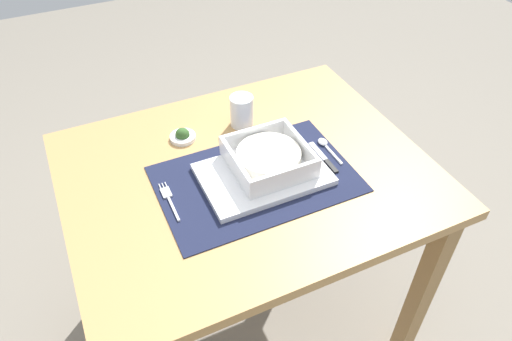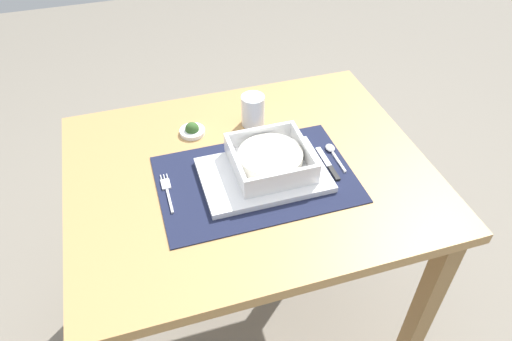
# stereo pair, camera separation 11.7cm
# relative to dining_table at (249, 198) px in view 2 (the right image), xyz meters

# --- Properties ---
(ground_plane) EXTENTS (6.00, 6.00, 0.00)m
(ground_plane) POSITION_rel_dining_table_xyz_m (0.00, 0.00, -0.61)
(ground_plane) COLOR gray
(dining_table) EXTENTS (0.92, 0.74, 0.72)m
(dining_table) POSITION_rel_dining_table_xyz_m (0.00, 0.00, 0.00)
(dining_table) COLOR #B2844C
(dining_table) RESTS_ON ground
(placemat) EXTENTS (0.49, 0.32, 0.00)m
(placemat) POSITION_rel_dining_table_xyz_m (0.01, -0.04, 0.11)
(placemat) COLOR #191E38
(placemat) RESTS_ON dining_table
(serving_plate) EXTENTS (0.31, 0.21, 0.02)m
(serving_plate) POSITION_rel_dining_table_xyz_m (0.03, -0.04, 0.12)
(serving_plate) COLOR white
(serving_plate) RESTS_ON placemat
(porridge_bowl) EXTENTS (0.19, 0.19, 0.06)m
(porridge_bowl) POSITION_rel_dining_table_xyz_m (0.05, -0.03, 0.15)
(porridge_bowl) COLOR white
(porridge_bowl) RESTS_ON serving_plate
(fork) EXTENTS (0.02, 0.14, 0.00)m
(fork) POSITION_rel_dining_table_xyz_m (-0.21, -0.02, 0.11)
(fork) COLOR silver
(fork) RESTS_ON placemat
(spoon) EXTENTS (0.02, 0.11, 0.01)m
(spoon) POSITION_rel_dining_table_xyz_m (0.23, -0.00, 0.11)
(spoon) COLOR silver
(spoon) RESTS_ON placemat
(butter_knife) EXTENTS (0.01, 0.13, 0.01)m
(butter_knife) POSITION_rel_dining_table_xyz_m (0.20, -0.05, 0.11)
(butter_knife) COLOR black
(butter_knife) RESTS_ON placemat
(drinking_glass) EXTENTS (0.07, 0.07, 0.09)m
(drinking_glass) POSITION_rel_dining_table_xyz_m (0.07, 0.18, 0.15)
(drinking_glass) COLOR white
(drinking_glass) RESTS_ON dining_table
(condiment_saucer) EXTENTS (0.07, 0.07, 0.04)m
(condiment_saucer) POSITION_rel_dining_table_xyz_m (-0.11, 0.19, 0.12)
(condiment_saucer) COLOR white
(condiment_saucer) RESTS_ON dining_table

